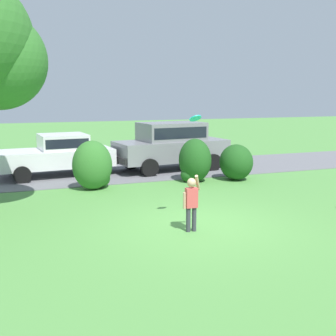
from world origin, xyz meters
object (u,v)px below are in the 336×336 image
(parked_sedan, at_px, (58,153))
(frisbee, at_px, (195,118))
(child_thrower, at_px, (191,200))
(parked_suv, at_px, (171,143))

(parked_sedan, xyz_separation_m, frisbee, (2.35, -7.31, 1.63))
(parked_sedan, bearing_deg, frisbee, -72.16)
(child_thrower, height_order, frisbee, frisbee)
(child_thrower, bearing_deg, parked_suv, 72.34)
(parked_sedan, height_order, frisbee, frisbee)
(child_thrower, bearing_deg, frisbee, 59.49)
(parked_suv, relative_size, frisbee, 16.49)
(frisbee, bearing_deg, parked_sedan, 107.84)
(parked_sedan, relative_size, frisbee, 15.34)
(parked_sedan, relative_size, child_thrower, 3.52)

